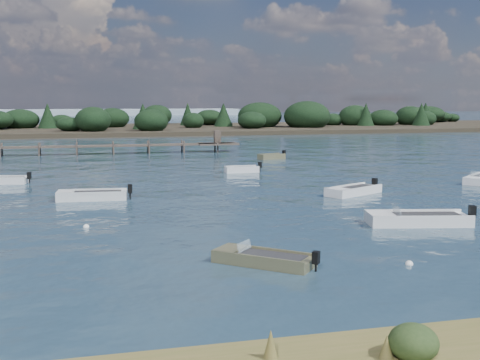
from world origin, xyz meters
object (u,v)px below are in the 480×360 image
object	(u,v)px
dinghy_mid_white_a	(417,221)
tender_far_grey	(6,182)
dinghy_extra_a	(353,192)
tender_far_grey_b	(272,158)
jetty	(1,148)
tender_far_white	(242,171)
dinghy_mid_grey	(92,197)
dinghy_near_olive	(263,261)

from	to	relation	value
dinghy_mid_white_a	tender_far_grey	xyz separation A→B (m)	(-23.35, 21.78, -0.01)
tender_far_grey	dinghy_extra_a	distance (m)	26.94
tender_far_grey_b	jetty	xyz separation A→B (m)	(-29.66, 10.70, 0.82)
tender_far_white	dinghy_mid_grey	size ratio (longest dim) A/B	0.69
dinghy_extra_a	jetty	bearing A→B (deg)	127.81
dinghy_mid_grey	dinghy_extra_a	bearing A→B (deg)	-6.87
dinghy_near_olive	dinghy_extra_a	size ratio (longest dim) A/B	0.85
dinghy_near_olive	tender_far_white	size ratio (longest dim) A/B	1.19
dinghy_mid_white_a	tender_far_white	xyz separation A→B (m)	(-3.50, 24.45, -0.01)
dinghy_mid_white_a	jetty	world-z (taller)	jetty
tender_far_grey	dinghy_mid_grey	distance (m)	11.48
tender_far_grey	tender_far_white	world-z (taller)	tender_far_grey
tender_far_grey	dinghy_mid_grey	bearing A→B (deg)	-55.06
dinghy_mid_white_a	tender_far_grey_b	bearing A→B (deg)	85.65
dinghy_extra_a	tender_far_white	bearing A→B (deg)	107.50
dinghy_mid_white_a	tender_far_grey_b	distance (m)	35.63
tender_far_white	tender_far_grey_b	size ratio (longest dim) A/B	0.98
dinghy_near_olive	tender_far_grey_b	size ratio (longest dim) A/B	1.17
tender_far_white	jetty	size ratio (longest dim) A/B	0.05
tender_far_grey	jetty	xyz separation A→B (m)	(-3.61, 24.46, 0.82)
dinghy_near_olive	tender_far_grey	size ratio (longest dim) A/B	1.09
dinghy_extra_a	tender_far_white	xyz separation A→B (m)	(-4.49, 14.23, 0.00)
tender_far_grey	jetty	distance (m)	24.73
dinghy_near_olive	tender_far_white	world-z (taller)	tender_far_white
dinghy_extra_a	dinghy_mid_white_a	bearing A→B (deg)	-95.53
dinghy_near_olive	jetty	size ratio (longest dim) A/B	0.06
tender_far_white	dinghy_mid_white_a	bearing A→B (deg)	-81.86
tender_far_grey_b	dinghy_near_olive	bearing A→B (deg)	-107.35
dinghy_near_olive	tender_far_grey	world-z (taller)	tender_far_grey
dinghy_mid_grey	jetty	distance (m)	35.37
dinghy_mid_white_a	tender_far_white	world-z (taller)	dinghy_mid_white_a
dinghy_mid_grey	tender_far_grey	bearing A→B (deg)	124.94
tender_far_grey	dinghy_mid_grey	size ratio (longest dim) A/B	0.75
jetty	dinghy_near_olive	bearing A→B (deg)	-71.98
dinghy_extra_a	jetty	size ratio (longest dim) A/B	0.07
dinghy_near_olive	jetty	distance (m)	54.41
dinghy_mid_white_a	tender_far_grey	size ratio (longest dim) A/B	1.58
dinghy_mid_white_a	jetty	size ratio (longest dim) A/B	0.09
dinghy_mid_white_a	dinghy_near_olive	bearing A→B (deg)	-151.45
dinghy_extra_a	tender_far_white	world-z (taller)	dinghy_extra_a
jetty	dinghy_mid_grey	bearing A→B (deg)	-73.27
dinghy_mid_white_a	tender_far_white	size ratio (longest dim) A/B	1.72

